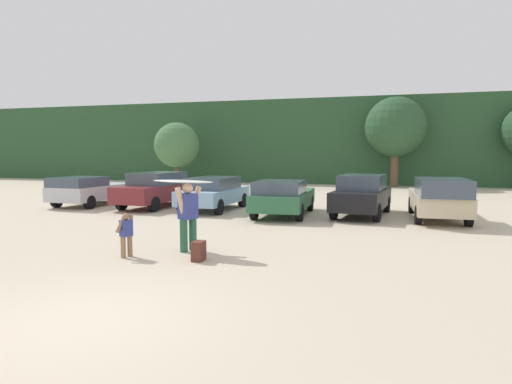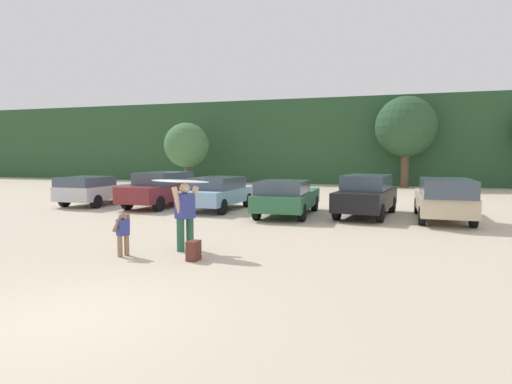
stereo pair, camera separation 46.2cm
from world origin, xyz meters
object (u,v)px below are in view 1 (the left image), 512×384
object	(u,v)px
parked_car_forest_green	(283,197)
surfboard_white	(182,181)
parked_car_silver	(90,190)
parked_car_maroon	(158,189)
person_adult	(188,213)
parked_car_champagne	(439,198)
parked_car_black	(362,194)
person_child	(126,232)
backpack_dropped	(199,251)
parked_car_sky_blue	(214,192)

from	to	relation	value
parked_car_forest_green	surfboard_white	bearing A→B (deg)	169.51
surfboard_white	parked_car_silver	bearing A→B (deg)	-32.24
parked_car_maroon	parked_car_forest_green	xyz separation A→B (m)	(6.09, -1.16, -0.08)
parked_car_silver	person_adult	size ratio (longest dim) A/B	2.47
parked_car_champagne	surfboard_white	distance (m)	9.94
parked_car_black	person_adult	world-z (taller)	person_adult
person_adult	person_child	size ratio (longest dim) A/B	1.63
backpack_dropped	parked_car_maroon	bearing A→B (deg)	123.74
parked_car_black	person_child	bearing A→B (deg)	157.19
person_child	surfboard_white	xyz separation A→B (m)	(0.98, 0.98, 1.16)
parked_car_sky_blue	backpack_dropped	size ratio (longest dim) A/B	9.29
parked_car_sky_blue	parked_car_forest_green	size ratio (longest dim) A/B	0.90
person_child	parked_car_sky_blue	bearing A→B (deg)	-56.43
parked_car_silver	parked_car_sky_blue	world-z (taller)	parked_car_sky_blue
parked_car_maroon	parked_car_sky_blue	size ratio (longest dim) A/B	1.16
parked_car_sky_blue	person_child	world-z (taller)	parked_car_sky_blue
parked_car_black	person_adult	size ratio (longest dim) A/B	2.68
parked_car_sky_blue	parked_car_champagne	world-z (taller)	parked_car_champagne
parked_car_black	backpack_dropped	distance (m)	9.18
parked_car_black	parked_car_forest_green	bearing A→B (deg)	113.57
parked_car_silver	parked_car_forest_green	xyz separation A→B (m)	(9.42, -0.75, 0.01)
person_child	parked_car_forest_green	bearing A→B (deg)	-78.82
backpack_dropped	person_child	bearing A→B (deg)	-175.29
parked_car_champagne	surfboard_white	size ratio (longest dim) A/B	2.68
backpack_dropped	parked_car_black	bearing A→B (deg)	70.19
parked_car_forest_green	parked_car_black	xyz separation A→B (m)	(2.94, 0.92, 0.09)
parked_car_champagne	surfboard_white	world-z (taller)	surfboard_white
person_child	backpack_dropped	distance (m)	1.81
parked_car_silver	parked_car_black	xyz separation A→B (m)	(12.36, 0.17, 0.10)
parked_car_forest_green	parked_car_black	distance (m)	3.08
parked_car_forest_green	parked_car_black	size ratio (longest dim) A/B	1.02
parked_car_forest_green	parked_car_maroon	bearing A→B (deg)	76.60
parked_car_silver	parked_car_forest_green	world-z (taller)	parked_car_forest_green
person_adult	backpack_dropped	distance (m)	1.32
parked_car_maroon	parked_car_silver	bearing A→B (deg)	101.29
parked_car_champagne	backpack_dropped	world-z (taller)	parked_car_champagne
parked_car_silver	parked_car_forest_green	size ratio (longest dim) A/B	0.91
parked_car_maroon	person_adult	bearing A→B (deg)	-142.45
parked_car_forest_green	parked_car_black	bearing A→B (deg)	-75.29
parked_car_silver	parked_car_champagne	bearing A→B (deg)	-90.28
person_adult	parked_car_silver	bearing A→B (deg)	-16.39
parked_car_sky_blue	parked_car_silver	bearing A→B (deg)	92.69
parked_car_silver	parked_car_black	bearing A→B (deg)	-88.45
surfboard_white	backpack_dropped	size ratio (longest dim) A/B	4.03
parked_car_silver	surfboard_white	world-z (taller)	surfboard_white
parked_car_black	parked_car_sky_blue	bearing A→B (deg)	97.16
parked_car_silver	parked_car_maroon	bearing A→B (deg)	-82.15
parked_car_silver	person_child	size ratio (longest dim) A/B	4.04
parked_car_champagne	parked_car_forest_green	bearing A→B (deg)	93.25
parked_car_silver	parked_car_forest_green	distance (m)	9.45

